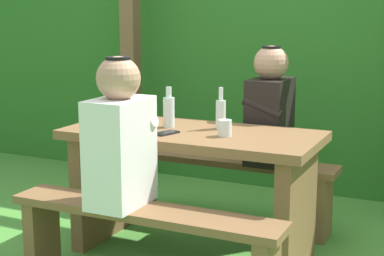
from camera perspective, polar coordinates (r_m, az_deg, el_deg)
name	(u,v)px	position (r m, az deg, el deg)	size (l,w,h in m)	color
ground_plane	(192,253)	(3.52, 0.00, -11.79)	(12.00, 12.00, 0.00)	#478933
hedge_backdrop	(289,49)	(4.98, 9.13, 7.43)	(6.40, 0.82, 2.12)	#2A6921
pergola_post_left	(131,63)	(4.75, -5.81, 6.11)	(0.12, 0.12, 1.91)	brown
picnic_table	(192,171)	(3.36, 0.00, -4.06)	(1.40, 0.64, 0.72)	brown
bench_near	(144,233)	(2.95, -4.59, -9.85)	(1.40, 0.24, 0.44)	brown
bench_far	(228,176)	(3.89, 3.44, -4.61)	(1.40, 0.24, 0.44)	brown
person_white_shirt	(120,138)	(2.88, -6.82, -0.92)	(0.25, 0.35, 0.72)	white
person_black_coat	(270,110)	(3.69, 7.38, 1.74)	(0.25, 0.35, 0.72)	black
drinking_glass	(225,128)	(3.16, 3.13, 0.00)	(0.07, 0.07, 0.09)	silver
bottle_left	(169,111)	(3.39, -2.21, 1.64)	(0.07, 0.07, 0.23)	silver
bottle_right	(221,113)	(3.34, 2.74, 1.42)	(0.06, 0.06, 0.23)	silver
cell_phone	(166,133)	(3.22, -2.45, -0.48)	(0.07, 0.14, 0.01)	black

